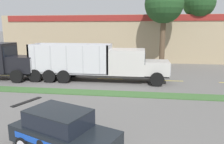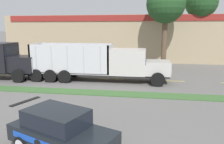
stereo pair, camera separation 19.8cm
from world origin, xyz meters
TOP-DOWN VIEW (x-y plane):
  - grass_verge at (0.00, 9.93)m, footprint 120.00×1.33m
  - centre_line_2 at (-13.86, 14.59)m, footprint 2.40×0.14m
  - centre_line_3 at (-8.46, 14.59)m, footprint 2.40×0.14m
  - centre_line_4 at (-3.06, 14.59)m, footprint 2.40×0.14m
  - centre_line_5 at (2.34, 14.59)m, footprint 2.40×0.14m
  - dump_truck_lead at (-2.97, 13.70)m, footprint 12.13×2.74m
  - rally_car at (-3.01, 2.25)m, footprint 4.47×3.15m
  - store_building_backdrop at (0.48, 30.65)m, footprint 41.61×12.10m
  - tree_behind_left at (2.15, 21.66)m, footprint 4.46×4.46m

SIDE VIEW (x-z plane):
  - centre_line_2 at x=-13.86m, z-range 0.00..0.01m
  - centre_line_3 at x=-8.46m, z-range 0.00..0.01m
  - centre_line_4 at x=-3.06m, z-range 0.00..0.01m
  - centre_line_5 at x=2.34m, z-range 0.00..0.01m
  - grass_verge at x=0.00m, z-range 0.00..0.06m
  - rally_car at x=-3.01m, z-range 0.01..1.69m
  - dump_truck_lead at x=-2.97m, z-range -0.10..3.16m
  - store_building_backdrop at x=0.48m, z-range 0.00..6.41m
  - tree_behind_left at x=2.15m, z-range 2.38..13.11m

